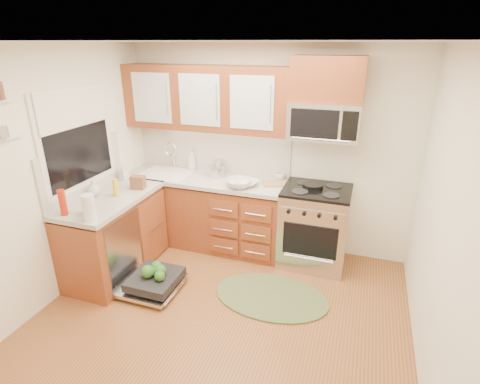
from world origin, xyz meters
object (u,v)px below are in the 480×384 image
(paper_towel_roll, at_px, (89,208))
(dishwasher, at_px, (152,282))
(upper_cabinets, at_px, (206,98))
(sink, at_px, (167,182))
(bowl_b, at_px, (239,184))
(cup, at_px, (280,176))
(rug, at_px, (271,296))
(stock_pot, at_px, (216,171))
(bowl_a, at_px, (247,183))
(range, at_px, (314,226))
(cutting_board, at_px, (275,183))
(microwave, at_px, (324,121))
(skillet, at_px, (313,186))

(paper_towel_roll, bearing_deg, dishwasher, 39.12)
(upper_cabinets, xyz_separation_m, sink, (-0.52, -0.16, -1.07))
(bowl_b, height_order, cup, bowl_b)
(rug, bearing_deg, cup, 99.95)
(stock_pot, bearing_deg, bowl_a, -21.68)
(stock_pot, distance_m, cup, 0.81)
(bowl_b, relative_size, cup, 2.60)
(bowl_a, bearing_deg, paper_towel_roll, -129.68)
(stock_pot, distance_m, bowl_b, 0.48)
(cup, bearing_deg, sink, -170.99)
(upper_cabinets, height_order, range, upper_cabinets)
(paper_towel_roll, height_order, cup, paper_towel_roll)
(bowl_a, xyz_separation_m, bowl_b, (-0.08, -0.09, 0.02))
(rug, bearing_deg, cutting_board, 102.94)
(microwave, relative_size, bowl_a, 3.00)
(dishwasher, xyz_separation_m, paper_towel_roll, (-0.39, -0.32, 0.95))
(rug, distance_m, bowl_a, 1.31)
(microwave, bearing_deg, rug, -106.91)
(sink, relative_size, skillet, 2.63)
(sink, height_order, dishwasher, sink)
(rug, xyz_separation_m, cutting_board, (-0.21, 0.90, 0.93))
(skillet, height_order, bowl_a, skillet)
(cup, bearing_deg, dishwasher, -128.14)
(dishwasher, bearing_deg, range, 36.27)
(microwave, bearing_deg, bowl_b, -161.22)
(range, xyz_separation_m, stock_pot, (-1.27, 0.09, 0.52))
(dishwasher, relative_size, bowl_a, 2.76)
(microwave, distance_m, sink, 2.13)
(microwave, relative_size, stock_pot, 3.42)
(dishwasher, height_order, cup, cup)
(microwave, distance_m, paper_towel_roll, 2.57)
(upper_cabinets, bearing_deg, stock_pot, -21.09)
(cutting_board, bearing_deg, rug, -77.06)
(microwave, relative_size, dishwasher, 1.09)
(microwave, xyz_separation_m, cutting_board, (-0.50, -0.06, -0.76))
(stock_pot, relative_size, cutting_board, 0.75)
(bowl_a, bearing_deg, cup, 43.76)
(bowl_a, relative_size, cup, 2.17)
(cup, bearing_deg, cutting_board, -96.93)
(upper_cabinets, height_order, dishwasher, upper_cabinets)
(skillet, relative_size, bowl_a, 0.93)
(range, height_order, dishwasher, range)
(microwave, xyz_separation_m, sink, (-1.93, -0.13, -0.90))
(range, height_order, microwave, microwave)
(sink, xyz_separation_m, skillet, (1.88, 0.04, 0.17))
(upper_cabinets, bearing_deg, paper_towel_roll, -108.25)
(bowl_a, height_order, bowl_b, bowl_b)
(skillet, xyz_separation_m, bowl_b, (-0.83, -0.21, 0.00))
(bowl_a, height_order, cup, cup)
(cup, bearing_deg, upper_cabinets, -175.36)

